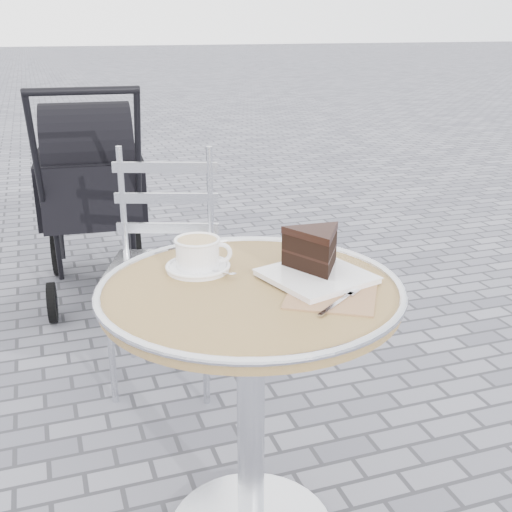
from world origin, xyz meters
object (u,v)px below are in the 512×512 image
object	(u,v)px
cake_plate_set	(316,255)
bistro_chair	(165,239)
cafe_table	(251,350)
baby_stroller	(92,197)
cappuccino_set	(199,256)

from	to	relation	value
cake_plate_set	bistro_chair	size ratio (longest dim) A/B	0.43
cafe_table	cake_plate_set	xyz separation A→B (m)	(0.17, 0.01, 0.22)
cake_plate_set	baby_stroller	xyz separation A→B (m)	(-0.37, 1.91, -0.30)
baby_stroller	cake_plate_set	bearing A→B (deg)	-74.54
cafe_table	cappuccino_set	xyz separation A→B (m)	(-0.09, 0.15, 0.20)
cafe_table	bistro_chair	bearing A→B (deg)	90.96
cake_plate_set	cafe_table	bearing A→B (deg)	168.20
cake_plate_set	bistro_chair	distance (m)	1.00
cappuccino_set	cake_plate_set	world-z (taller)	cake_plate_set
bistro_chair	cake_plate_set	bearing A→B (deg)	-58.90
cafe_table	baby_stroller	size ratio (longest dim) A/B	0.69
cafe_table	cake_plate_set	size ratio (longest dim) A/B	1.96
bistro_chair	baby_stroller	xyz separation A→B (m)	(-0.18, 0.95, -0.06)
cappuccino_set	bistro_chair	distance (m)	0.86
cappuccino_set	cake_plate_set	size ratio (longest dim) A/B	0.46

